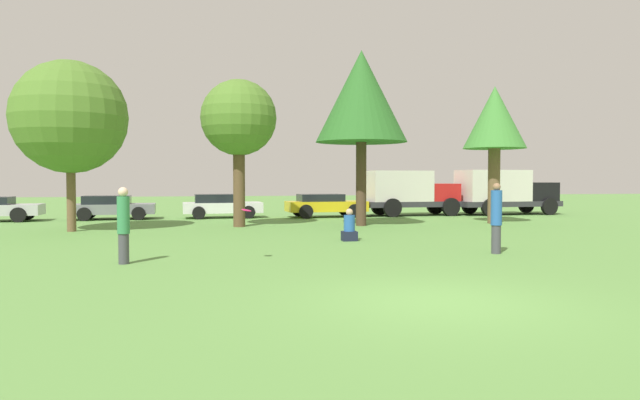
{
  "coord_description": "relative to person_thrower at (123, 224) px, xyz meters",
  "views": [
    {
      "loc": [
        -3.7,
        -8.66,
        1.99
      ],
      "look_at": [
        -0.85,
        5.59,
        1.47
      ],
      "focal_mm": 31.94,
      "sensor_mm": 36.0,
      "label": 1
    }
  ],
  "objects": [
    {
      "name": "frisbee",
      "position": [
        2.88,
        -0.07,
        0.3
      ],
      "size": [
        0.24,
        0.24,
        0.08
      ],
      "color": "#F21E72"
    },
    {
      "name": "parked_car_yellow",
      "position": [
        8.05,
        15.33,
        -0.27
      ],
      "size": [
        4.26,
        2.1,
        1.22
      ],
      "rotation": [
        0.0,
        0.0,
        0.05
      ],
      "color": "gold",
      "rests_on": "ground"
    },
    {
      "name": "delivery_truck_red",
      "position": [
        12.87,
        15.76,
        0.39
      ],
      "size": [
        5.52,
        2.42,
        2.47
      ],
      "rotation": [
        0.0,
        0.0,
        0.05
      ],
      "color": "#2D2D33",
      "rests_on": "ground"
    },
    {
      "name": "person_thrower",
      "position": [
        0.0,
        0.0,
        0.0
      ],
      "size": [
        0.29,
        0.29,
        1.81
      ],
      "rotation": [
        0.0,
        0.0,
        -0.0
      ],
      "color": "#3F3F47",
      "rests_on": "ground"
    },
    {
      "name": "parked_car_white",
      "position": [
        2.66,
        15.85,
        -0.29
      ],
      "size": [
        4.1,
        2.06,
        1.23
      ],
      "rotation": [
        0.0,
        0.0,
        0.05
      ],
      "color": "silver",
      "rests_on": "ground"
    },
    {
      "name": "person_catcher",
      "position": [
        9.54,
        -0.01,
        0.03
      ],
      "size": [
        0.29,
        0.29,
        1.9
      ],
      "rotation": [
        0.0,
        0.0,
        3.14
      ],
      "color": "#3F3F47",
      "rests_on": "ground"
    },
    {
      "name": "delivery_truck_black",
      "position": [
        18.45,
        15.62,
        0.42
      ],
      "size": [
        6.07,
        2.66,
        2.52
      ],
      "rotation": [
        0.0,
        0.0,
        0.05
      ],
      "color": "#2D2D33",
      "rests_on": "ground"
    },
    {
      "name": "tree_3",
      "position": [
        14.68,
        9.67,
        3.71
      ],
      "size": [
        2.8,
        2.8,
        6.19
      ],
      "color": "brown",
      "rests_on": "ground"
    },
    {
      "name": "bystander_sitting",
      "position": [
        6.46,
        3.85,
        -0.51
      ],
      "size": [
        0.48,
        0.4,
        1.05
      ],
      "color": "#191E33",
      "rests_on": "ground"
    },
    {
      "name": "parked_car_grey",
      "position": [
        -2.71,
        15.82,
        -0.3
      ],
      "size": [
        4.09,
        2.21,
        1.19
      ],
      "rotation": [
        0.0,
        0.0,
        0.05
      ],
      "color": "slate",
      "rests_on": "ground"
    },
    {
      "name": "tree_2",
      "position": [
        8.46,
        9.63,
        4.57
      ],
      "size": [
        3.92,
        3.92,
        7.51
      ],
      "color": "#473323",
      "rests_on": "ground"
    },
    {
      "name": "tree_1",
      "position": [
        3.27,
        10.11,
        3.57
      ],
      "size": [
        3.18,
        3.18,
        6.17
      ],
      "color": "brown",
      "rests_on": "ground"
    },
    {
      "name": "ground_plane",
      "position": [
        5.62,
        -5.34,
        -0.94
      ],
      "size": [
        120.0,
        120.0,
        0.0
      ],
      "primitive_type": "plane",
      "color": "#5B8E42"
    },
    {
      "name": "tree_0",
      "position": [
        -3.15,
        9.16,
        3.41
      ],
      "size": [
        4.28,
        4.28,
        6.51
      ],
      "color": "brown",
      "rests_on": "ground"
    }
  ]
}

